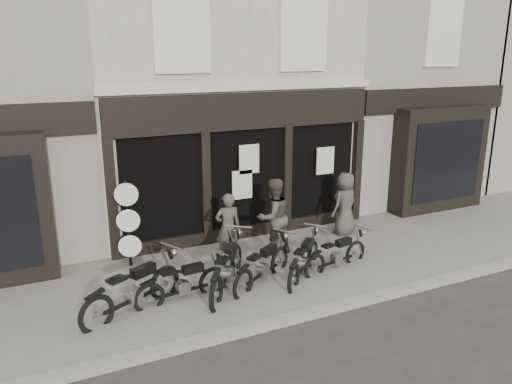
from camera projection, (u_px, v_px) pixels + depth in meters
name	position (u px, v px, depth m)	size (l,w,h in m)	color
ground_plane	(303.00, 284.00, 10.86)	(90.00, 90.00, 0.00)	#2D2B28
pavement	(283.00, 266.00, 11.62)	(30.00, 4.20, 0.12)	slate
kerb	(335.00, 307.00, 9.75)	(30.00, 0.25, 0.13)	gray
central_building	(205.00, 80.00, 14.93)	(7.30, 6.22, 8.34)	beige
neighbour_right	(377.00, 77.00, 17.50)	(5.60, 6.73, 8.34)	gray
motorcycle_0	(134.00, 294.00, 9.49)	(2.17, 1.32, 1.12)	black
motorcycle_1	(183.00, 286.00, 9.93)	(2.01, 0.55, 0.96)	black
motorcycle_2	(227.00, 272.00, 10.39)	(1.65, 2.02, 1.13)	black
motorcycle_3	(263.00, 269.00, 10.68)	(1.89, 1.33, 1.01)	black
motorcycle_4	(304.00, 263.00, 11.00)	(1.69, 1.59, 1.00)	black
motorcycle_5	(337.00, 257.00, 11.37)	(1.90, 0.69, 0.92)	black
man_left	(228.00, 227.00, 11.61)	(0.60, 0.39, 1.64)	#433F37
man_centre	(273.00, 217.00, 12.00)	(0.91, 0.71, 1.87)	#433F36
man_right	(345.00, 204.00, 13.31)	(0.83, 0.54, 1.71)	#443D39
advert_sign_post	(128.00, 228.00, 11.26)	(0.52, 0.34, 2.17)	black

